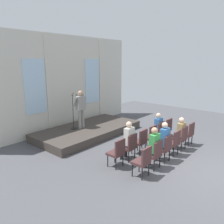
{
  "coord_description": "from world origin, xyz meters",
  "views": [
    {
      "loc": [
        -6.76,
        -2.11,
        3.33
      ],
      "look_at": [
        -0.08,
        3.59,
        1.3
      ],
      "focal_mm": 35.65,
      "sensor_mm": 36.0,
      "label": 1
    }
  ],
  "objects_px": {
    "audience_r1_c2": "(163,140)",
    "chair_r1_c3": "(174,141)",
    "audience_r1_c1": "(153,146)",
    "chair_r0_c2": "(141,140)",
    "chair_r0_c4": "(159,131)",
    "speaker": "(81,106)",
    "chair_r1_c5": "(189,132)",
    "chair_r0_c0": "(117,151)",
    "audience_r0_c4": "(157,127)",
    "chair_r1_c1": "(155,153)",
    "mic_stand": "(73,121)",
    "chair_r0_c5": "(166,128)",
    "chair_r1_c0": "(143,160)",
    "chair_r0_c1": "(130,145)",
    "chair_r1_c2": "(165,147)",
    "chair_r1_c4": "(182,137)",
    "chair_r0_c3": "(150,135)",
    "audience_r1_c4": "(180,132)",
    "audience_r0_c1": "(128,139)"
  },
  "relations": [
    {
      "from": "chair_r0_c1",
      "to": "chair_r0_c2",
      "type": "relative_size",
      "value": 1.0
    },
    {
      "from": "chair_r0_c0",
      "to": "chair_r0_c2",
      "type": "height_order",
      "value": "same"
    },
    {
      "from": "audience_r1_c2",
      "to": "chair_r1_c3",
      "type": "height_order",
      "value": "audience_r1_c2"
    },
    {
      "from": "mic_stand",
      "to": "audience_r1_c4",
      "type": "xyz_separation_m",
      "value": [
        1.61,
        -4.27,
        0.03
      ]
    },
    {
      "from": "audience_r1_c1",
      "to": "speaker",
      "type": "bearing_deg",
      "value": 80.16
    },
    {
      "from": "mic_stand",
      "to": "audience_r1_c4",
      "type": "height_order",
      "value": "mic_stand"
    },
    {
      "from": "chair_r0_c2",
      "to": "chair_r1_c4",
      "type": "height_order",
      "value": "same"
    },
    {
      "from": "chair_r1_c5",
      "to": "audience_r1_c2",
      "type": "bearing_deg",
      "value": 177.75
    },
    {
      "from": "mic_stand",
      "to": "chair_r1_c3",
      "type": "height_order",
      "value": "mic_stand"
    },
    {
      "from": "chair_r0_c0",
      "to": "chair_r1_c3",
      "type": "distance_m",
      "value": 2.22
    },
    {
      "from": "chair_r0_c2",
      "to": "chair_r0_c5",
      "type": "bearing_deg",
      "value": 0.0
    },
    {
      "from": "mic_stand",
      "to": "audience_r0_c4",
      "type": "height_order",
      "value": "mic_stand"
    },
    {
      "from": "chair_r0_c5",
      "to": "chair_r1_c5",
      "type": "distance_m",
      "value": 0.96
    },
    {
      "from": "chair_r1_c2",
      "to": "chair_r0_c2",
      "type": "bearing_deg",
      "value": 90.0
    },
    {
      "from": "chair_r0_c2",
      "to": "chair_r0_c4",
      "type": "relative_size",
      "value": 1.0
    },
    {
      "from": "chair_r1_c5",
      "to": "chair_r1_c1",
      "type": "bearing_deg",
      "value": 180.0
    },
    {
      "from": "mic_stand",
      "to": "chair_r1_c0",
      "type": "xyz_separation_m",
      "value": [
        -1.06,
        -4.35,
        -0.15
      ]
    },
    {
      "from": "mic_stand",
      "to": "chair_r1_c5",
      "type": "xyz_separation_m",
      "value": [
        2.28,
        -4.35,
        -0.15
      ]
    },
    {
      "from": "chair_r0_c1",
      "to": "chair_r0_c4",
      "type": "height_order",
      "value": "same"
    },
    {
      "from": "chair_r1_c0",
      "to": "chair_r1_c3",
      "type": "xyz_separation_m",
      "value": [
        2.0,
        0.0,
        0.0
      ]
    },
    {
      "from": "audience_r0_c1",
      "to": "chair_r1_c4",
      "type": "bearing_deg",
      "value": -27.57
    },
    {
      "from": "chair_r1_c1",
      "to": "chair_r1_c3",
      "type": "distance_m",
      "value": 1.33
    },
    {
      "from": "chair_r0_c4",
      "to": "chair_r1_c3",
      "type": "bearing_deg",
      "value": -124.64
    },
    {
      "from": "chair_r0_c0",
      "to": "chair_r1_c5",
      "type": "height_order",
      "value": "same"
    },
    {
      "from": "audience_r1_c2",
      "to": "chair_r1_c2",
      "type": "bearing_deg",
      "value": -90.0
    },
    {
      "from": "chair_r0_c0",
      "to": "audience_r0_c4",
      "type": "distance_m",
      "value": 2.67
    },
    {
      "from": "audience_r1_c2",
      "to": "chair_r1_c5",
      "type": "distance_m",
      "value": 2.01
    },
    {
      "from": "chair_r0_c0",
      "to": "audience_r1_c4",
      "type": "relative_size",
      "value": 0.74
    },
    {
      "from": "chair_r0_c4",
      "to": "audience_r0_c4",
      "type": "bearing_deg",
      "value": 90.0
    },
    {
      "from": "chair_r1_c0",
      "to": "chair_r1_c1",
      "type": "relative_size",
      "value": 1.0
    },
    {
      "from": "audience_r1_c2",
      "to": "audience_r0_c1",
      "type": "bearing_deg",
      "value": 124.62
    },
    {
      "from": "speaker",
      "to": "audience_r1_c4",
      "type": "relative_size",
      "value": 1.34
    },
    {
      "from": "chair_r1_c4",
      "to": "audience_r1_c2",
      "type": "bearing_deg",
      "value": 176.62
    },
    {
      "from": "chair_r0_c3",
      "to": "chair_r1_c1",
      "type": "height_order",
      "value": "same"
    },
    {
      "from": "chair_r0_c1",
      "to": "chair_r0_c0",
      "type": "bearing_deg",
      "value": 180.0
    },
    {
      "from": "speaker",
      "to": "chair_r1_c5",
      "type": "relative_size",
      "value": 1.81
    },
    {
      "from": "chair_r1_c2",
      "to": "audience_r1_c2",
      "type": "bearing_deg",
      "value": 90.0
    },
    {
      "from": "chair_r0_c5",
      "to": "chair_r1_c2",
      "type": "relative_size",
      "value": 1.0
    },
    {
      "from": "chair_r1_c2",
      "to": "chair_r1_c4",
      "type": "distance_m",
      "value": 1.33
    },
    {
      "from": "mic_stand",
      "to": "audience_r1_c2",
      "type": "distance_m",
      "value": 4.28
    },
    {
      "from": "chair_r0_c3",
      "to": "chair_r1_c0",
      "type": "relative_size",
      "value": 1.0
    },
    {
      "from": "audience_r1_c1",
      "to": "audience_r1_c2",
      "type": "height_order",
      "value": "audience_r1_c2"
    },
    {
      "from": "audience_r1_c1",
      "to": "chair_r1_c3",
      "type": "height_order",
      "value": "audience_r1_c1"
    },
    {
      "from": "chair_r0_c2",
      "to": "chair_r0_c4",
      "type": "bearing_deg",
      "value": 0.0
    },
    {
      "from": "mic_stand",
      "to": "chair_r1_c2",
      "type": "bearing_deg",
      "value": -86.36
    },
    {
      "from": "audience_r1_c4",
      "to": "chair_r0_c2",
      "type": "bearing_deg",
      "value": 146.55
    },
    {
      "from": "speaker",
      "to": "chair_r0_c4",
      "type": "relative_size",
      "value": 1.81
    },
    {
      "from": "chair_r0_c5",
      "to": "chair_r1_c0",
      "type": "bearing_deg",
      "value": -163.85
    },
    {
      "from": "chair_r0_c2",
      "to": "chair_r0_c3",
      "type": "height_order",
      "value": "same"
    },
    {
      "from": "chair_r1_c0",
      "to": "chair_r1_c2",
      "type": "relative_size",
      "value": 1.0
    }
  ]
}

